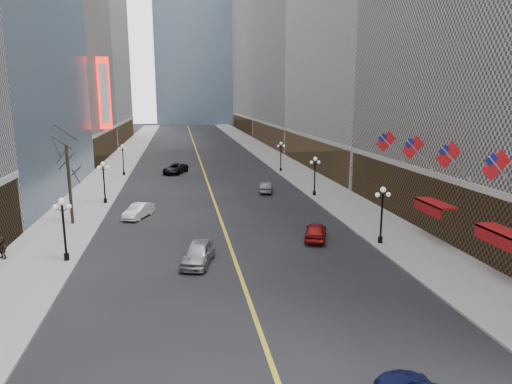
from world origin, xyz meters
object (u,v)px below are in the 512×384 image
object	(u,v)px
streetlamp_east_2	(315,172)
car_sb_far	(266,187)
streetlamp_east_3	(281,153)
car_nb_far	(175,168)
streetlamp_east_1	(382,209)
streetlamp_west_3	(123,157)
streetlamp_west_2	(104,178)
streetlamp_west_1	(63,223)
car_nb_near	(198,253)
car_nb_mid	(139,211)
car_sb_mid	(316,231)

from	to	relation	value
streetlamp_east_2	car_sb_far	world-z (taller)	streetlamp_east_2
streetlamp_east_3	car_nb_far	world-z (taller)	streetlamp_east_3
streetlamp_east_1	streetlamp_east_2	size ratio (longest dim) A/B	1.00
streetlamp_west_3	streetlamp_west_2	bearing A→B (deg)	-90.00
streetlamp_west_1	car_nb_near	bearing A→B (deg)	-11.43
streetlamp_east_3	car_nb_mid	bearing A→B (deg)	-128.67
streetlamp_east_2	streetlamp_west_2	bearing A→B (deg)	180.00
streetlamp_west_1	car_nb_near	size ratio (longest dim) A/B	0.98
streetlamp_west_1	car_nb_far	distance (m)	38.06
streetlamp_west_2	car_nb_near	world-z (taller)	streetlamp_west_2
car_sb_mid	car_sb_far	size ratio (longest dim) A/B	1.06
streetlamp_east_1	car_sb_mid	xyz separation A→B (m)	(-4.68, 2.09, -2.19)
streetlamp_east_3	car_sb_mid	xyz separation A→B (m)	(-4.68, -33.91, -2.19)
streetlamp_east_1	car_nb_mid	bearing A→B (deg)	149.39
car_nb_mid	car_nb_far	xyz separation A→B (m)	(3.40, 25.70, 0.07)
car_sb_mid	streetlamp_east_3	bearing A→B (deg)	-78.35
streetlamp_west_2	car_sb_far	bearing A→B (deg)	9.55
streetlamp_west_2	car_sb_mid	size ratio (longest dim) A/B	1.08
car_sb_mid	car_sb_far	xyz separation A→B (m)	(-0.49, 19.01, -0.06)
car_sb_mid	car_sb_far	bearing A→B (deg)	-69.03
streetlamp_east_1	streetlamp_west_2	size ratio (longest dim) A/B	1.00
streetlamp_west_1	streetlamp_west_2	world-z (taller)	same
streetlamp_east_3	car_sb_far	distance (m)	15.93
streetlamp_west_1	car_sb_mid	xyz separation A→B (m)	(18.92, 2.09, -2.19)
streetlamp_west_1	car_sb_far	size ratio (longest dim) A/B	1.14
streetlamp_west_1	car_nb_mid	distance (m)	12.46
streetlamp_east_3	car_sb_far	world-z (taller)	streetlamp_east_3
car_nb_far	car_sb_far	size ratio (longest dim) A/B	1.37
streetlamp_west_3	car_nb_near	bearing A→B (deg)	-76.35
streetlamp_east_3	streetlamp_west_3	bearing A→B (deg)	180.00
streetlamp_east_2	streetlamp_east_3	distance (m)	18.00
streetlamp_west_2	car_sb_far	world-z (taller)	streetlamp_west_2
streetlamp_east_2	streetlamp_west_2	size ratio (longest dim) A/B	1.00
streetlamp_west_2	streetlamp_west_3	world-z (taller)	same
car_nb_far	streetlamp_east_2	bearing A→B (deg)	-28.48
car_nb_near	streetlamp_west_2	bearing A→B (deg)	129.77
car_nb_near	streetlamp_west_3	bearing A→B (deg)	118.58
streetlamp_west_1	streetlamp_east_3	bearing A→B (deg)	56.75
streetlamp_east_1	streetlamp_east_2	bearing A→B (deg)	90.00
streetlamp_east_1	car_sb_mid	bearing A→B (deg)	155.93
streetlamp_east_2	car_sb_far	bearing A→B (deg)	149.02
car_nb_mid	streetlamp_east_1	bearing A→B (deg)	-7.21
streetlamp_west_3	car_nb_near	world-z (taller)	streetlamp_west_3
streetlamp_west_2	car_nb_far	bearing A→B (deg)	68.86
car_nb_mid	car_sb_mid	world-z (taller)	car_sb_mid
streetlamp_west_1	streetlamp_west_3	size ratio (longest dim) A/B	1.00
streetlamp_west_2	streetlamp_west_3	xyz separation A→B (m)	(0.00, 18.00, 0.00)
streetlamp_east_3	car_nb_near	xyz separation A→B (m)	(-14.41, -37.86, -2.12)
streetlamp_east_2	car_nb_mid	world-z (taller)	streetlamp_east_2
car_sb_far	streetlamp_west_1	bearing A→B (deg)	62.59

